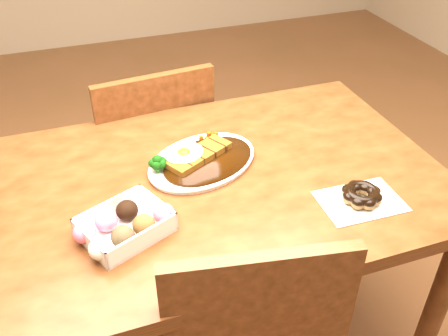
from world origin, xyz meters
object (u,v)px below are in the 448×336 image
object	(u,v)px
donut_box	(124,225)
pon_de_ring	(361,195)
katsu_curry_plate	(200,159)
table	(217,205)
chair_far	(151,159)

from	to	relation	value
donut_box	pon_de_ring	world-z (taller)	donut_box
donut_box	katsu_curry_plate	bearing A→B (deg)	40.54
pon_de_ring	donut_box	bearing A→B (deg)	172.27
table	chair_far	size ratio (longest dim) A/B	1.38
katsu_curry_plate	donut_box	distance (m)	0.32
table	katsu_curry_plate	xyz separation A→B (m)	(-0.03, 0.07, 0.12)
chair_far	table	bearing A→B (deg)	93.16
donut_box	pon_de_ring	distance (m)	0.58
chair_far	pon_de_ring	world-z (taller)	chair_far
table	chair_far	world-z (taller)	chair_far
donut_box	pon_de_ring	size ratio (longest dim) A/B	1.13
table	katsu_curry_plate	world-z (taller)	katsu_curry_plate
katsu_curry_plate	donut_box	size ratio (longest dim) A/B	1.64
table	donut_box	size ratio (longest dim) A/B	5.12
katsu_curry_plate	pon_de_ring	xyz separation A→B (m)	(0.33, -0.29, 0.00)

